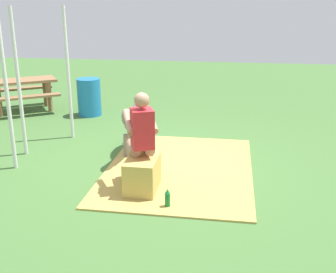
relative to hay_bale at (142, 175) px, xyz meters
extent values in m
plane|color=#426B33|center=(0.94, -0.12, -0.24)|extent=(24.00, 24.00, 0.00)
cube|color=tan|center=(0.83, -0.40, -0.22)|extent=(3.01, 2.19, 0.02)
cube|color=tan|center=(0.00, 0.00, 0.00)|extent=(0.64, 0.41, 0.47)
cylinder|color=tan|center=(0.20, 0.17, 0.31)|extent=(0.42, 0.28, 0.14)
cylinder|color=tan|center=(0.38, 0.25, 0.00)|extent=(0.11, 0.11, 0.47)
cube|color=black|center=(0.38, 0.25, -0.21)|extent=(0.24, 0.18, 0.06)
cylinder|color=tan|center=(0.27, -0.02, 0.31)|extent=(0.42, 0.28, 0.14)
cylinder|color=tan|center=(0.46, 0.06, 0.00)|extent=(0.11, 0.11, 0.47)
cube|color=black|center=(0.46, 0.06, -0.21)|extent=(0.24, 0.18, 0.06)
cube|color=red|center=(0.05, 0.00, 0.64)|extent=(0.38, 0.37, 0.52)
cylinder|color=tan|center=(0.16, 0.22, 0.69)|extent=(0.50, 0.27, 0.26)
cylinder|color=tan|center=(0.28, -0.08, 0.69)|extent=(0.50, 0.27, 0.26)
sphere|color=tan|center=(0.05, 0.00, 1.02)|extent=(0.20, 0.20, 0.20)
ellipsoid|color=slate|center=(1.50, 0.46, 0.33)|extent=(0.86, 0.39, 0.34)
cylinder|color=slate|center=(1.23, 0.34, -0.04)|extent=(0.09, 0.09, 0.39)
cylinder|color=slate|center=(1.22, 0.54, -0.04)|extent=(0.09, 0.09, 0.39)
cylinder|color=slate|center=(1.79, 0.39, -0.04)|extent=(0.09, 0.09, 0.39)
cylinder|color=slate|center=(1.77, 0.59, -0.04)|extent=(0.09, 0.09, 0.39)
cylinder|color=slate|center=(1.00, 0.42, 0.43)|extent=(0.38, 0.21, 0.33)
ellipsoid|color=slate|center=(0.83, 0.41, 0.59)|extent=(0.33, 0.19, 0.20)
cube|color=#433D3A|center=(1.50, 0.46, 0.52)|extent=(0.60, 0.11, 0.08)
cylinder|color=#433D3A|center=(1.97, 0.50, 0.28)|extent=(0.07, 0.07, 0.30)
cylinder|color=#197233|center=(-0.43, -0.41, -0.14)|extent=(0.07, 0.07, 0.20)
cone|color=#197233|center=(-0.43, -0.41, -0.01)|extent=(0.06, 0.06, 0.06)
cylinder|color=#1E72B2|center=(3.69, 2.03, 0.18)|extent=(0.52, 0.52, 0.83)
cylinder|color=silver|center=(0.50, 2.12, 0.96)|extent=(0.06, 0.06, 2.40)
cylinder|color=silver|center=(2.08, 1.82, 0.96)|extent=(0.06, 0.06, 2.40)
cylinder|color=silver|center=(1.10, 2.26, 0.96)|extent=(0.06, 0.06, 2.40)
cube|color=olive|center=(3.80, 3.68, 0.48)|extent=(1.43, 1.63, 0.06)
cube|color=olive|center=(4.23, 3.98, 0.20)|extent=(1.05, 1.37, 0.05)
cube|color=olive|center=(3.36, 3.38, 0.20)|extent=(1.05, 1.37, 0.05)
cube|color=olive|center=(3.88, 3.07, 0.11)|extent=(0.08, 0.08, 0.69)
cube|color=olive|center=(4.34, 3.39, 0.11)|extent=(0.08, 0.08, 0.69)
camera|label=1|loc=(-4.99, -1.14, 2.21)|focal=43.94mm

